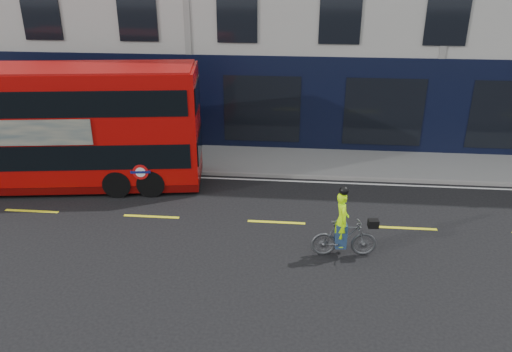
# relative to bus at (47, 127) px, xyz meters

# --- Properties ---
(ground) EXTENTS (120.00, 120.00, 0.00)m
(ground) POSITION_rel_bus_xyz_m (4.14, -3.58, -2.20)
(ground) COLOR black
(ground) RESTS_ON ground
(pavement) EXTENTS (60.00, 3.00, 0.12)m
(pavement) POSITION_rel_bus_xyz_m (4.14, 2.92, -2.14)
(pavement) COLOR slate
(pavement) RESTS_ON ground
(kerb) EXTENTS (60.00, 0.12, 0.13)m
(kerb) POSITION_rel_bus_xyz_m (4.14, 1.42, -2.13)
(kerb) COLOR gray
(kerb) RESTS_ON ground
(road_edge_line) EXTENTS (58.00, 0.10, 0.01)m
(road_edge_line) POSITION_rel_bus_xyz_m (4.14, 1.12, -2.19)
(road_edge_line) COLOR silver
(road_edge_line) RESTS_ON ground
(lane_dashes) EXTENTS (58.00, 0.12, 0.01)m
(lane_dashes) POSITION_rel_bus_xyz_m (4.14, -2.08, -2.19)
(lane_dashes) COLOR yellow
(lane_dashes) RESTS_ON ground
(bus) EXTENTS (10.85, 3.83, 4.29)m
(bus) POSITION_rel_bus_xyz_m (0.00, 0.00, 0.00)
(bus) COLOR #AB0806
(bus) RESTS_ON ground
(cyclist) EXTENTS (1.84, 0.67, 2.11)m
(cyclist) POSITION_rel_bus_xyz_m (10.07, -3.78, -1.50)
(cyclist) COLOR #4C4F52
(cyclist) RESTS_ON ground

